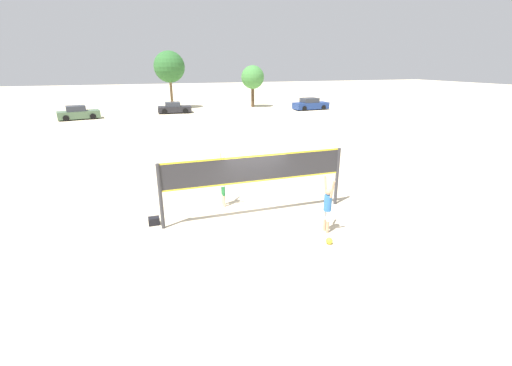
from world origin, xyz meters
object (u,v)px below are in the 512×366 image
object	(u,v)px
parked_car_near	(78,113)
parked_car_far	(310,104)
gear_bag	(154,221)
player_blocker	(223,179)
tree_left_cluster	(169,67)
volleyball	(329,241)
parked_car_mid	(174,108)
tree_right_cluster	(253,78)
player_spiker	(328,204)
volleyball_net	(256,175)

from	to	relation	value
parked_car_near	parked_car_far	world-z (taller)	parked_car_far
gear_bag	parked_car_near	world-z (taller)	parked_car_near
player_blocker	tree_left_cluster	bearing A→B (deg)	177.76
volleyball	parked_car_mid	distance (m)	35.16
parked_car_mid	tree_left_cluster	size ratio (longest dim) A/B	0.55
volleyball	tree_left_cluster	world-z (taller)	tree_left_cluster
tree_left_cluster	gear_bag	bearing A→B (deg)	-96.76
tree_left_cluster	tree_right_cluster	bearing A→B (deg)	-10.76
player_blocker	volleyball	bearing A→B (deg)	30.91
parked_car_near	tree_right_cluster	world-z (taller)	tree_right_cluster
player_blocker	tree_right_cluster	xyz separation A→B (m)	(12.35, 33.59, 2.79)
parked_car_near	parked_car_far	xyz separation A→B (m)	(28.08, -0.64, 0.02)
player_blocker	parked_car_near	distance (m)	30.38
player_spiker	gear_bag	distance (m)	6.54
volleyball	tree_right_cluster	size ratio (longest dim) A/B	0.04
player_spiker	parked_car_near	distance (m)	34.70
player_spiker	player_blocker	bearing A→B (deg)	40.08
volleyball_net	tree_right_cluster	size ratio (longest dim) A/B	1.32
player_spiker	tree_left_cluster	world-z (taller)	tree_left_cluster
parked_car_far	volleyball_net	bearing A→B (deg)	-124.13
tree_right_cluster	parked_car_far	bearing A→B (deg)	-40.28
player_blocker	volleyball	world-z (taller)	player_blocker
player_spiker	volleyball	size ratio (longest dim) A/B	9.03
player_blocker	gear_bag	bearing A→B (deg)	-72.53
player_blocker	parked_car_near	size ratio (longest dim) A/B	0.50
player_spiker	volleyball	world-z (taller)	player_spiker
volleyball	tree_left_cluster	distance (m)	40.42
parked_car_near	gear_bag	bearing A→B (deg)	-89.35
volleyball_net	parked_car_mid	distance (m)	32.11
volleyball_net	volleyball	xyz separation A→B (m)	(1.60, -3.04, -1.60)
parked_car_mid	tree_left_cluster	bearing A→B (deg)	91.12
parked_car_mid	parked_car_far	bearing A→B (deg)	-4.16
player_blocker	tree_right_cluster	bearing A→B (deg)	159.81
player_spiker	parked_car_near	xyz separation A→B (m)	(-12.39, 32.41, -0.42)
player_spiker	tree_right_cluster	bearing A→B (deg)	-14.17
volleyball	gear_bag	xyz separation A→B (m)	(-5.57, 3.46, 0.03)
tree_left_cluster	tree_right_cluster	size ratio (longest dim) A/B	1.33
tree_left_cluster	parked_car_far	bearing A→B (deg)	-23.29
volleyball_net	player_spiker	bearing A→B (deg)	-48.28
player_blocker	tree_left_cluster	xyz separation A→B (m)	(1.39, 35.67, 4.20)
parked_car_mid	tree_right_cluster	size ratio (longest dim) A/B	0.73
parked_car_mid	volleyball	bearing A→B (deg)	-83.60
parked_car_mid	parked_car_far	size ratio (longest dim) A/B	0.86
player_spiker	tree_right_cluster	xyz separation A→B (m)	(9.37, 37.12, 2.92)
parked_car_far	player_spiker	bearing A→B (deg)	-119.59
parked_car_far	tree_left_cluster	size ratio (longest dim) A/B	0.64
player_blocker	parked_car_far	bearing A→B (deg)	146.52
player_spiker	player_blocker	xyz separation A→B (m)	(-2.98, 3.54, 0.12)
parked_car_mid	tree_left_cluster	distance (m)	6.88
volleyball	parked_car_far	world-z (taller)	parked_car_far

